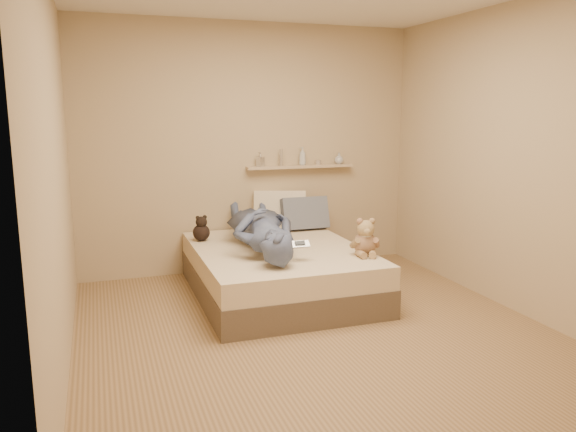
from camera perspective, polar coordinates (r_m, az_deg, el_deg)
name	(u,v)px	position (r m, az deg, el deg)	size (l,w,h in m)	color
room	(316,165)	(4.19, 2.89, 5.16)	(3.80, 3.80, 3.80)	#92724B
bed	(278,271)	(5.26, -0.99, -5.64)	(1.50, 1.90, 0.45)	brown
game_console	(300,244)	(4.71, 1.21, -2.89)	(0.17, 0.08, 0.06)	#B2B5B9
teddy_bear	(365,240)	(4.95, 7.86, -2.43)	(0.27, 0.28, 0.34)	#916F4F
dark_plush	(201,230)	(5.51, -8.80, -1.41)	(0.17, 0.17, 0.25)	black
pillow_cream	(280,210)	(6.02, -0.83, 0.62)	(0.55, 0.16, 0.40)	beige
pillow_grey	(304,214)	(5.97, 1.68, 0.24)	(0.50, 0.14, 0.34)	slate
person	(261,227)	(5.16, -2.78, -1.16)	(0.59, 1.61, 0.39)	#4C5877
wall_shelf	(300,167)	(6.11, 1.27, 5.04)	(1.20, 0.12, 0.03)	tan
shelf_bottles	(306,158)	(6.13, 1.88, 5.91)	(1.02, 0.13, 0.20)	silver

